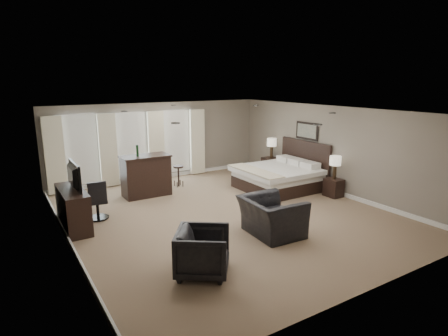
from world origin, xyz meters
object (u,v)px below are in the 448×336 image
nightstand_near (334,188)px  armchair_far (203,250)px  lamp_near (335,168)px  bar_stool_right (179,176)px  bed (278,167)px  tv (71,187)px  bar_counter (146,175)px  bar_stool_left (133,184)px  nightstand_far (271,167)px  lamp_far (272,148)px  dresser (73,209)px  armchair_near (272,210)px  desk_chair (97,200)px

nightstand_near → armchair_far: bearing=-160.3°
lamp_near → bar_stool_right: lamp_near is taller
bed → tv: bearing=179.8°
armchair_far → bar_stool_right: bearing=14.6°
bar_counter → bar_stool_left: bearing=169.8°
lamp_near → bar_stool_left: bearing=148.6°
bed → nightstand_far: size_ratio=3.52×
lamp_near → bar_stool_right: size_ratio=1.01×
bed → tv: (-6.03, 0.02, 0.27)m
bed → bar_stool_left: 4.41m
tv → bar_stool_left: 2.56m
bar_counter → bar_stool_right: size_ratio=2.07×
lamp_near → lamp_far: 2.90m
dresser → armchair_near: armchair_near is taller
bed → lamp_near: bed is taller
bar_stool_right → armchair_near: bearing=-88.8°
tv → desk_chair: tv is taller
bar_stool_right → desk_chair: bearing=-151.3°
nightstand_near → dresser: size_ratio=0.33×
lamp_near → lamp_far: (0.00, 2.90, 0.12)m
lamp_far → bar_stool_left: size_ratio=0.88×
nightstand_near → bar_stool_left: bar_stool_left is taller
tv → desk_chair: (0.61, 0.30, -0.50)m
lamp_near → bar_stool_right: (-3.39, 3.37, -0.53)m
lamp_near → dresser: (-6.92, 1.47, -0.41)m
dresser → bar_stool_right: dresser is taller
bed → bar_counter: (-3.72, 1.53, -0.11)m
dresser → bed: bearing=-0.2°
dresser → tv: bearing=0.0°
nightstand_near → desk_chair: 6.56m
armchair_far → bar_counter: 4.98m
armchair_far → bar_counter: bar_counter is taller
bed → desk_chair: 5.44m
lamp_near → armchair_near: size_ratio=0.53×
dresser → bar_counter: bar_counter is taller
nightstand_far → armchair_far: armchair_far is taller
bar_counter → nightstand_near: bearing=-32.8°
bed → armchair_far: bearing=-143.1°
armchair_far → bar_stool_left: bearing=30.6°
lamp_far → tv: 7.07m
lamp_far → bar_counter: 4.63m
bar_stool_left → tv: bearing=-140.9°
lamp_far → bar_counter: (-4.61, 0.08, -0.38)m
desk_chair → bar_counter: bearing=-137.6°
lamp_far → bar_stool_left: (-4.99, 0.14, -0.60)m
dresser → armchair_far: size_ratio=1.74×
lamp_near → armchair_near: 3.53m
nightstand_near → lamp_near: (0.00, 0.00, 0.60)m
lamp_near → nightstand_far: bearing=90.0°
nightstand_far → bar_stool_left: size_ratio=0.81×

